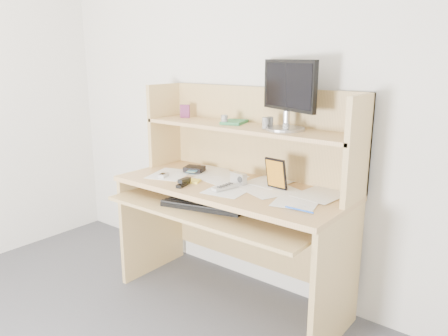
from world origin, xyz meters
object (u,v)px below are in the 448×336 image
Objects in this scene: tv_remote at (225,187)px; game_case at (276,174)px; monitor at (288,93)px; keyboard at (204,204)px; desk at (239,191)px.

tv_remote is 0.93× the size of game_case.
monitor is (0.00, 0.10, 0.44)m from game_case.
game_case is at bearing 49.22° from tv_remote.
keyboard is 3.07× the size of tv_remote.
game_case is (0.31, 0.25, 0.18)m from keyboard.
keyboard is at bearing -108.68° from monitor.
tv_remote reaches higher than keyboard.
desk is at bearing 111.67° from tv_remote.
monitor is (0.26, 0.10, 0.59)m from desk.
game_case reaches higher than tv_remote.
keyboard is 2.84× the size of game_case.
keyboard is (-0.06, -0.26, -0.03)m from desk.
keyboard is 0.15m from tv_remote.
monitor reaches higher than game_case.
desk reaches higher than tv_remote.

